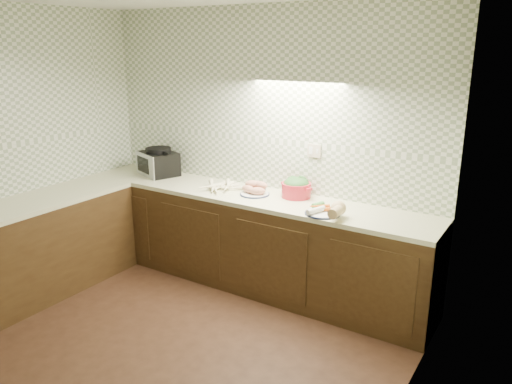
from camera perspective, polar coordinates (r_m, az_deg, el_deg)
The scene contains 8 objects.
room at distance 3.39m, azimuth -15.37°, elevation 5.50°, with size 3.60×3.60×2.60m.
counter at distance 4.65m, azimuth -13.85°, elevation -6.66°, with size 3.60×3.60×0.90m.
toaster_oven at distance 5.43m, azimuth -11.10°, elevation 3.36°, with size 0.50×0.44×0.29m.
parsnip_pile at distance 4.78m, azimuth -3.93°, elevation 0.60°, with size 0.45×0.40×0.08m.
sweet_potato_plate at distance 4.63m, azimuth -0.10°, elevation 0.29°, with size 0.28×0.28×0.13m.
onion_bowl at distance 4.74m, azimuth 0.29°, elevation 0.54°, with size 0.13×0.13×0.10m.
dutch_oven at distance 4.56m, azimuth 4.62°, elevation 0.52°, with size 0.34×0.33×0.19m.
veg_plate at distance 4.11m, azimuth 8.47°, elevation -2.01°, with size 0.36×0.30×0.13m.
Camera 1 is at (2.47, -2.24, 2.24)m, focal length 35.00 mm.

